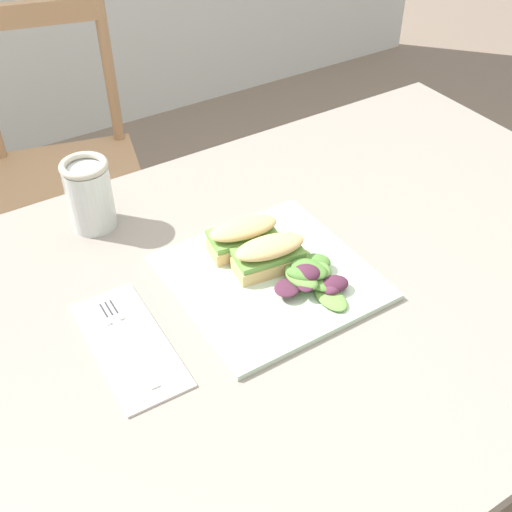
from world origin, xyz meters
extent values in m
plane|color=#7A6B5B|center=(0.00, 0.00, 0.00)|extent=(7.92, 7.92, 0.00)
cube|color=gray|center=(-0.08, -0.05, 0.72)|extent=(1.25, 0.85, 0.03)
cube|color=tan|center=(0.47, 0.31, 0.35)|extent=(0.07, 0.07, 0.71)
cylinder|color=tan|center=(-0.43, 0.75, 0.21)|extent=(0.03, 0.03, 0.43)
cylinder|color=tan|center=(-0.10, 0.67, 0.21)|extent=(0.03, 0.03, 0.43)
cylinder|color=tan|center=(-0.34, 1.08, 0.21)|extent=(0.03, 0.03, 0.43)
cylinder|color=tan|center=(-0.01, 1.00, 0.21)|extent=(0.03, 0.03, 0.43)
cube|color=tan|center=(-0.22, 0.88, 0.44)|extent=(0.49, 0.49, 0.02)
cylinder|color=tan|center=(-0.01, 1.01, 0.66)|extent=(0.03, 0.03, 0.42)
cube|color=tan|center=(-0.18, 1.05, 0.84)|extent=(0.36, 0.12, 0.06)
cube|color=beige|center=(-0.15, -0.02, 0.74)|extent=(0.29, 0.29, 0.01)
cube|color=#DBB270|center=(-0.14, -0.01, 0.76)|extent=(0.12, 0.07, 0.02)
cube|color=#6B9E47|center=(-0.14, -0.01, 0.78)|extent=(0.11, 0.07, 0.01)
ellipsoid|color=#DBB270|center=(-0.14, -0.01, 0.79)|extent=(0.12, 0.07, 0.02)
cube|color=#DBB270|center=(-0.15, 0.05, 0.76)|extent=(0.12, 0.07, 0.02)
cube|color=#6B9E47|center=(-0.15, 0.06, 0.78)|extent=(0.11, 0.07, 0.01)
ellipsoid|color=#DBB270|center=(-0.15, 0.05, 0.79)|extent=(0.12, 0.07, 0.02)
ellipsoid|color=#3D7033|center=(-0.12, -0.08, 0.76)|extent=(0.06, 0.05, 0.02)
ellipsoid|color=#602D47|center=(-0.09, -0.11, 0.76)|extent=(0.05, 0.05, 0.02)
ellipsoid|color=#602D47|center=(-0.12, -0.07, 0.77)|extent=(0.06, 0.06, 0.02)
ellipsoid|color=#6B9E47|center=(-0.09, -0.07, 0.76)|extent=(0.06, 0.06, 0.02)
ellipsoid|color=#518438|center=(-0.08, -0.05, 0.76)|extent=(0.06, 0.06, 0.02)
ellipsoid|color=#84A84C|center=(-0.10, -0.03, 0.76)|extent=(0.06, 0.06, 0.02)
ellipsoid|color=#6B9E47|center=(-0.11, -0.12, 0.75)|extent=(0.04, 0.06, 0.01)
ellipsoid|color=#518438|center=(-0.13, -0.06, 0.77)|extent=(0.03, 0.05, 0.01)
ellipsoid|color=#4C2338|center=(-0.13, -0.09, 0.77)|extent=(0.05, 0.06, 0.01)
ellipsoid|color=#518438|center=(-0.11, -0.09, 0.76)|extent=(0.04, 0.06, 0.01)
ellipsoid|color=#518438|center=(-0.13, -0.07, 0.78)|extent=(0.04, 0.05, 0.02)
ellipsoid|color=#4C2338|center=(-0.12, -0.08, 0.78)|extent=(0.06, 0.05, 0.02)
ellipsoid|color=#4C2338|center=(-0.09, -0.11, 0.76)|extent=(0.06, 0.05, 0.02)
ellipsoid|color=#6B9E47|center=(-0.13, -0.08, 0.77)|extent=(0.05, 0.06, 0.02)
ellipsoid|color=#518438|center=(-0.11, -0.07, 0.77)|extent=(0.06, 0.07, 0.02)
ellipsoid|color=#4C2338|center=(-0.16, -0.08, 0.76)|extent=(0.05, 0.05, 0.01)
cube|color=silver|center=(-0.40, -0.03, 0.74)|extent=(0.10, 0.23, 0.00)
cube|color=silver|center=(-0.40, -0.06, 0.75)|extent=(0.01, 0.14, 0.00)
cube|color=silver|center=(-0.39, 0.04, 0.75)|extent=(0.03, 0.05, 0.00)
cube|color=#38383D|center=(-0.39, 0.04, 0.75)|extent=(0.00, 0.03, 0.00)
cube|color=#38383D|center=(-0.39, 0.04, 0.75)|extent=(0.00, 0.03, 0.00)
cube|color=#38383D|center=(-0.40, 0.04, 0.75)|extent=(0.00, 0.03, 0.00)
cylinder|color=gold|center=(-0.33, 0.26, 0.79)|extent=(0.07, 0.07, 0.09)
cylinder|color=silver|center=(-0.33, 0.26, 0.80)|extent=(0.08, 0.08, 0.11)
torus|color=#B7B29E|center=(-0.33, 0.26, 0.86)|extent=(0.08, 0.08, 0.01)
camera|label=1|loc=(-0.57, -0.64, 1.42)|focal=44.73mm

